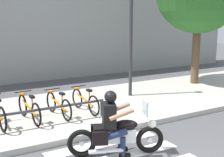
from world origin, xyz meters
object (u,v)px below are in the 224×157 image
at_px(bicycle_2, 58,105).
at_px(rider, 113,119).
at_px(bicycle_1, 29,109).
at_px(bicycle_3, 85,101).
at_px(street_lamp, 131,21).
at_px(motorcycle, 117,135).
at_px(bike_rack, 51,109).

bearing_deg(bicycle_2, rider, -84.55).
relative_size(rider, bicycle_1, 0.86).
relative_size(bicycle_1, bicycle_2, 1.03).
distance_m(bicycle_3, street_lamp, 3.32).
height_order(bicycle_1, street_lamp, street_lamp).
height_order(motorcycle, bicycle_1, motorcycle).
bearing_deg(bicycle_3, bicycle_1, -179.99).
xyz_separation_m(bicycle_1, bicycle_2, (0.83, 0.00, -0.01)).
height_order(bicycle_1, bicycle_2, bicycle_1).
bearing_deg(rider, bicycle_3, 77.74).
height_order(rider, bicycle_3, rider).
bearing_deg(rider, bicycle_1, 112.20).
height_order(bicycle_1, bike_rack, bicycle_1).
xyz_separation_m(rider, bicycle_1, (-1.08, 2.64, -0.32)).
height_order(motorcycle, bicycle_3, motorcycle).
height_order(motorcycle, rider, rider).
bearing_deg(street_lamp, bike_rack, -156.43).
relative_size(motorcycle, bicycle_2, 1.23).
bearing_deg(bicycle_1, bicycle_3, 0.01).
xyz_separation_m(rider, bike_rack, (-0.67, 2.09, -0.26)).
bearing_deg(bicycle_2, street_lamp, 17.40).
distance_m(rider, bike_rack, 2.21).
distance_m(rider, bicycle_1, 2.87).
bearing_deg(bicycle_3, street_lamp, 23.28).
bearing_deg(bicycle_3, motorcycle, -100.65).
height_order(bicycle_2, bicycle_3, bicycle_2).
xyz_separation_m(rider, bicycle_3, (0.57, 2.65, -0.33)).
height_order(bicycle_3, bike_rack, bicycle_3).
distance_m(bicycle_1, street_lamp, 4.59).
height_order(motorcycle, bike_rack, motorcycle).
distance_m(bicycle_2, bicycle_3, 0.83).
xyz_separation_m(motorcycle, bike_rack, (-0.74, 2.12, 0.11)).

